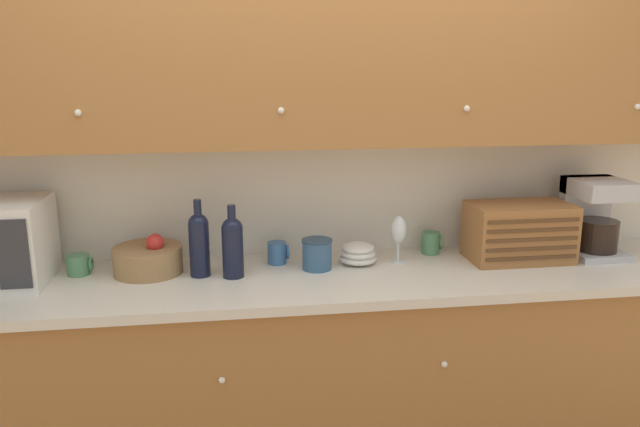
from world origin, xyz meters
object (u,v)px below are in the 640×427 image
mug_patterned_third (79,265)px  bowl_stack_on_counter (358,254)px  bread_box (519,232)px  fruit_basket (148,259)px  wine_glass (399,231)px  coffee_maker (593,216)px  wine_bottle (233,244)px  storage_canister (317,254)px  mug (278,253)px  second_wine_bottle (199,242)px  mug_blue_second (431,243)px

mug_patterned_third → bowl_stack_on_counter: bowl_stack_on_counter is taller
bowl_stack_on_counter → bread_box: bearing=-3.8°
bowl_stack_on_counter → mug_patterned_third: bearing=178.9°
fruit_basket → wine_glass: (1.08, -0.02, 0.08)m
mug_patterned_third → coffee_maker: 2.29m
coffee_maker → wine_bottle: bearing=-177.0°
coffee_maker → bread_box: bearing=-174.5°
mug_patterned_third → storage_canister: (1.00, -0.07, 0.02)m
storage_canister → bowl_stack_on_counter: 0.20m
mug → wine_glass: wine_glass is taller
second_wine_bottle → bowl_stack_on_counter: size_ratio=1.97×
second_wine_bottle → wine_bottle: (0.14, -0.04, -0.01)m
second_wine_bottle → mug_blue_second: (1.05, 0.16, -0.10)m
mug_blue_second → wine_glass: bearing=-149.9°
second_wine_bottle → storage_canister: second_wine_bottle is taller
storage_canister → bowl_stack_on_counter: (0.19, 0.05, -0.02)m
bread_box → second_wine_bottle: bearing=-179.4°
mug → bowl_stack_on_counter: size_ratio=0.59×
mug → bowl_stack_on_counter: mug is taller
wine_bottle → wine_glass: size_ratio=1.43×
wine_bottle → coffee_maker: bearing=3.0°
second_wine_bottle → wine_glass: second_wine_bottle is taller
wine_bottle → wine_glass: bearing=6.7°
wine_bottle → storage_canister: size_ratio=2.31×
bowl_stack_on_counter → wine_bottle: bearing=-169.9°
fruit_basket → bread_box: bearing=-1.8°
second_wine_bottle → coffee_maker: (1.78, 0.05, 0.03)m
coffee_maker → mug_patterned_third: bearing=179.1°
wine_bottle → bowl_stack_on_counter: wine_bottle is taller
coffee_maker → storage_canister: bearing=-178.4°
mug → fruit_basket: bearing=-174.9°
second_wine_bottle → storage_canister: size_ratio=2.46×
fruit_basket → bowl_stack_on_counter: size_ratio=1.74×
bowl_stack_on_counter → mug_blue_second: bearing=14.8°
fruit_basket → mug_blue_second: fruit_basket is taller
wine_bottle → bowl_stack_on_counter: (0.55, 0.10, -0.09)m
fruit_basket → second_wine_bottle: (0.22, -0.07, 0.09)m
wine_bottle → bread_box: (1.27, 0.05, -0.01)m
bread_box → wine_glass: bearing=176.3°
wine_bottle → coffee_maker: size_ratio=0.86×
second_wine_bottle → mug_blue_second: second_wine_bottle is taller
second_wine_bottle → mug: bearing=19.2°
bowl_stack_on_counter → wine_glass: 0.20m
second_wine_bottle → coffee_maker: coffee_maker is taller
bread_box → fruit_basket: bearing=178.2°
bowl_stack_on_counter → fruit_basket: bearing=179.7°
fruit_basket → wine_glass: wine_glass is taller
mug_patterned_third → mug: mug is taller
bowl_stack_on_counter → second_wine_bottle: bearing=-174.8°
mug_blue_second → wine_bottle: bearing=-168.0°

